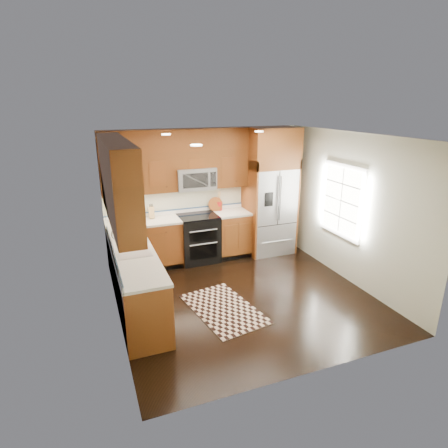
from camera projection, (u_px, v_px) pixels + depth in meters
name	position (u px, v px, depth m)	size (l,w,h in m)	color
ground	(243.00, 295.00, 6.23)	(4.00, 4.00, 0.00)	black
wall_back	(205.00, 193.00, 7.60)	(4.00, 0.02, 2.60)	beige
wall_left	(112.00, 237.00, 5.15)	(0.02, 4.00, 2.60)	beige
wall_right	(350.00, 209.00, 6.51)	(0.02, 4.00, 2.60)	beige
window	(342.00, 201.00, 6.65)	(0.04, 1.10, 1.30)	white
base_cabinets	(158.00, 261.00, 6.47)	(2.85, 3.00, 0.90)	brown
countertop	(163.00, 232.00, 6.47)	(2.86, 3.01, 0.04)	silver
upper_cabinets	(155.00, 168.00, 6.17)	(2.85, 3.00, 1.15)	brown
range	(199.00, 238.00, 7.48)	(0.76, 0.67, 0.95)	black
microwave	(195.00, 178.00, 7.22)	(0.76, 0.40, 0.42)	#B2B2B7
refrigerator	(270.00, 192.00, 7.71)	(0.98, 0.75, 2.60)	#B2B2B7
sink_faucet	(131.00, 249.00, 5.53)	(0.54, 0.44, 0.37)	#B2B2B7
rug	(224.00, 309.00, 5.82)	(0.87, 1.45, 0.01)	black
knife_block	(152.00, 212.00, 7.17)	(0.11, 0.15, 0.28)	tan
utensil_crock	(219.00, 204.00, 7.69)	(0.17, 0.17, 0.39)	maroon
cutting_board	(215.00, 210.00, 7.67)	(0.29, 0.29, 0.02)	brown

